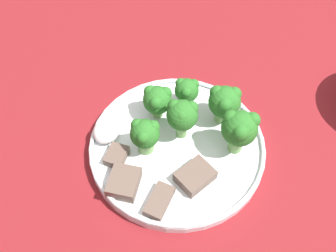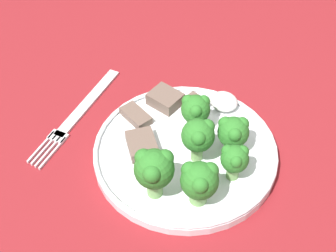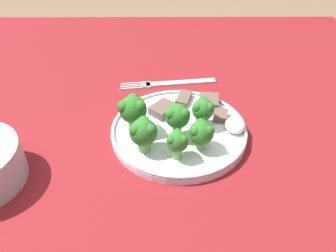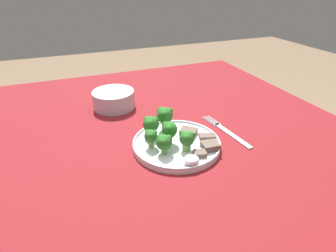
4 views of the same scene
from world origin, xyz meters
The scene contains 14 objects.
table centered at (0.00, 0.00, 0.64)m, with size 1.13×1.16×0.73m.
dinner_plate centered at (0.01, -0.09, 0.74)m, with size 0.23×0.23×0.02m.
fork centered at (0.18, -0.07, 0.73)m, with size 0.04×0.21×0.00m.
broccoli_floret_near_rim_left centered at (0.02, -0.13, 0.78)m, with size 0.04×0.04×0.05m.
broccoli_floret_center_left centered at (-0.04, -0.12, 0.78)m, with size 0.04×0.04×0.05m.
broccoli_floret_back_left centered at (-0.06, -0.08, 0.77)m, with size 0.03×0.03×0.05m.
broccoli_floret_front_left centered at (0.01, -0.01, 0.79)m, with size 0.05×0.05×0.07m.
broccoli_floret_center_back centered at (-0.04, -0.03, 0.78)m, with size 0.04×0.04×0.06m.
broccoli_floret_mid_cluster centered at (-0.01, -0.09, 0.78)m, with size 0.04×0.04×0.06m.
meat_slice_front_slice centered at (0.06, -0.06, 0.75)m, with size 0.06×0.06×0.02m.
meat_slice_middle_slice centered at (0.04, -0.16, 0.75)m, with size 0.04×0.03×0.01m.
meat_slice_rear_slice centered at (0.10, -0.10, 0.75)m, with size 0.05×0.04×0.01m.
meat_slice_edge_slice centered at (0.08, -0.15, 0.75)m, with size 0.05×0.04×0.02m.
sauce_dollop centered at (0.01, -0.18, 0.75)m, with size 0.04×0.03×0.02m.
Camera 3 is at (-0.42, -0.07, 1.10)m, focal length 35.00 mm.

